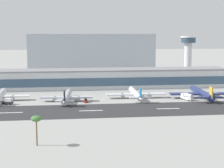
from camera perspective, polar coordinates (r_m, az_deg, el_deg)
ground_plane at (r=180.84m, az=-3.16°, el=-4.38°), size 1400.00×1400.00×0.00m
runway_strip at (r=183.32m, az=-3.22°, el=-4.20°), size 800.00×33.25×0.08m
runway_centreline_dash_3 at (r=185.09m, az=-15.66°, el=-4.36°), size 12.00×1.20×0.01m
runway_centreline_dash_4 at (r=183.29m, az=-3.31°, el=-4.19°), size 12.00×1.20×0.01m
runway_centreline_dash_5 at (r=189.98m, az=8.79°, el=-3.84°), size 12.00×1.20×0.01m
terminal_building at (r=258.52m, az=-2.86°, el=0.87°), size 192.63×23.01×13.42m
control_tower at (r=319.34m, az=11.86°, el=4.99°), size 13.39×13.39×36.19m
distant_hotel_block at (r=355.64m, az=-3.24°, el=4.80°), size 120.07×32.53×38.14m
airliner_black_tail_gate_1 at (r=208.57m, az=-7.13°, el=-2.03°), size 30.39×39.99×8.35m
airliner_blue_tail_gate_2 at (r=217.68m, az=3.79°, el=-1.57°), size 36.03×39.86×8.32m
airliner_gold_tail_gate_3 at (r=224.18m, az=13.99°, el=-1.44°), size 39.05×43.61×9.10m
service_baggage_tug_0 at (r=204.50m, az=-4.14°, el=-2.65°), size 2.42×3.46×2.20m
service_box_truck_1 at (r=207.31m, az=-16.10°, el=-2.59°), size 6.44×4.80×3.25m
service_fuel_truck_2 at (r=216.04m, az=11.72°, el=-1.96°), size 5.77×8.83×3.95m
palm_tree_0 at (r=128.00m, az=-11.80°, el=-5.48°), size 3.80×3.80×10.62m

